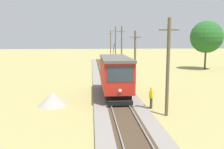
{
  "coord_description": "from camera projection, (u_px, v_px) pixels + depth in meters",
  "views": [
    {
      "loc": [
        -2.24,
        -4.36,
        5.54
      ],
      "look_at": [
        -0.21,
        19.58,
        2.02
      ],
      "focal_mm": 39.35,
      "sensor_mm": 36.0,
      "label": 1
    }
  ],
  "objects": [
    {
      "name": "red_tram",
      "position": [
        115.0,
        74.0,
        23.25
      ],
      "size": [
        2.6,
        8.54,
        4.79
      ],
      "color": "red",
      "rests_on": "rail_right"
    },
    {
      "name": "utility_pole_near_tram",
      "position": [
        168.0,
        67.0,
        17.29
      ],
      "size": [
        1.4,
        0.26,
        6.98
      ],
      "color": "brown",
      "rests_on": "ground"
    },
    {
      "name": "utility_pole_mid",
      "position": [
        135.0,
        57.0,
        30.19
      ],
      "size": [
        1.4,
        0.57,
        6.5
      ],
      "color": "brown",
      "rests_on": "ground"
    },
    {
      "name": "utility_pole_far",
      "position": [
        122.0,
        48.0,
        43.48
      ],
      "size": [
        1.4,
        0.31,
        7.7
      ],
      "color": "brown",
      "rests_on": "ground"
    },
    {
      "name": "utility_pole_distant",
      "position": [
        115.0,
        45.0,
        54.35
      ],
      "size": [
        1.4,
        0.36,
        8.2
      ],
      "color": "brown",
      "rests_on": "ground"
    },
    {
      "name": "utility_pole_horizon",
      "position": [
        111.0,
        44.0,
        67.87
      ],
      "size": [
        1.4,
        0.36,
        7.85
      ],
      "color": "brown",
      "rests_on": "ground"
    },
    {
      "name": "gravel_pile",
      "position": [
        53.0,
        99.0,
        20.42
      ],
      "size": [
        2.55,
        2.55,
        1.14
      ],
      "primitive_type": "cone",
      "color": "#9E998E",
      "rests_on": "ground"
    },
    {
      "name": "track_worker",
      "position": [
        151.0,
        96.0,
        19.49
      ],
      "size": [
        0.42,
        0.45,
        1.78
      ],
      "rotation": [
        0.0,
        0.0,
        -0.62
      ],
      "color": "#38332D",
      "rests_on": "ground"
    },
    {
      "name": "tree_right_near",
      "position": [
        206.0,
        37.0,
        43.91
      ],
      "size": [
        5.75,
        5.75,
        8.71
      ],
      "color": "#4C3823",
      "rests_on": "ground"
    }
  ]
}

